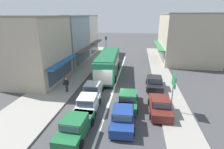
{
  "coord_description": "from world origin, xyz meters",
  "views": [
    {
      "loc": [
        2.64,
        -18.24,
        8.31
      ],
      "look_at": [
        -0.5,
        2.42,
        1.2
      ],
      "focal_mm": 28.0,
      "sensor_mm": 36.0,
      "label": 1
    }
  ],
  "objects": [
    {
      "name": "shopfront_corner_near",
      "position": [
        -10.18,
        2.09,
        4.13
      ],
      "size": [
        7.25,
        8.45,
        8.28
      ],
      "color": "#B2A38E",
      "rests_on": "ground"
    },
    {
      "name": "ground_plane",
      "position": [
        0.0,
        0.0,
        0.0
      ],
      "size": [
        140.0,
        140.0,
        0.0
      ],
      "primitive_type": "plane",
      "color": "#3F3F42"
    },
    {
      "name": "traffic_light_downstreet",
      "position": [
        -4.05,
        17.54,
        2.85
      ],
      "size": [
        0.33,
        0.24,
        4.2
      ],
      "color": "gray",
      "rests_on": "ground"
    },
    {
      "name": "shopfront_mid_block",
      "position": [
        -10.18,
        11.14,
        4.1
      ],
      "size": [
        7.6,
        9.33,
        8.22
      ],
      "color": "#84939E",
      "rests_on": "ground"
    },
    {
      "name": "directional_road_sign",
      "position": [
        5.77,
        -3.74,
        2.7
      ],
      "size": [
        0.1,
        1.4,
        3.6
      ],
      "color": "gray",
      "rests_on": "ground"
    },
    {
      "name": "sedan_adjacent_lane_lead",
      "position": [
        -1.59,
        -8.04,
        0.66
      ],
      "size": [
        2.01,
        4.26,
        1.47
      ],
      "color": "#1E6638",
      "rests_on": "ground"
    },
    {
      "name": "parked_sedan_kerb_front",
      "position": [
        4.78,
        -3.91,
        0.66
      ],
      "size": [
        1.93,
        4.22,
        1.47
      ],
      "color": "#561E19",
      "rests_on": "ground"
    },
    {
      "name": "sedan_behind_bus_near",
      "position": [
        1.87,
        -3.19,
        0.66
      ],
      "size": [
        1.97,
        4.24,
        1.47
      ],
      "color": "#1E6638",
      "rests_on": "ground"
    },
    {
      "name": "parked_sedan_kerb_second",
      "position": [
        4.74,
        1.65,
        0.66
      ],
      "size": [
        1.96,
        4.23,
        1.47
      ],
      "color": "black",
      "rests_on": "ground"
    },
    {
      "name": "sedan_queue_far_back",
      "position": [
        -1.67,
        -4.55,
        0.66
      ],
      "size": [
        2.05,
        4.28,
        1.47
      ],
      "color": "silver",
      "rests_on": "ground"
    },
    {
      "name": "shopfront_far_end",
      "position": [
        -10.18,
        19.83,
        4.17
      ],
      "size": [
        7.24,
        7.33,
        8.35
      ],
      "color": "silver",
      "rests_on": "ground"
    },
    {
      "name": "sedan_queue_gap_filler",
      "position": [
        -2.01,
        -1.48,
        0.66
      ],
      "size": [
        1.98,
        4.24,
        1.47
      ],
      "color": "#9EA3A8",
      "rests_on": "ground"
    },
    {
      "name": "building_right_far",
      "position": [
        11.48,
        16.88,
        4.33
      ],
      "size": [
        10.03,
        13.4,
        8.68
      ],
      "color": "#B2A38E",
      "rests_on": "ground"
    },
    {
      "name": "kerb_right",
      "position": [
        6.2,
        6.0,
        0.06
      ],
      "size": [
        2.8,
        44.0,
        0.12
      ],
      "primitive_type": "cube",
      "color": "gray",
      "rests_on": "ground"
    },
    {
      "name": "city_bus",
      "position": [
        -1.53,
        5.63,
        1.88
      ],
      "size": [
        3.14,
        10.97,
        3.23
      ],
      "color": "#237A4C",
      "rests_on": "ground"
    },
    {
      "name": "pedestrian_with_handbag_near",
      "position": [
        -5.09,
        -1.19,
        1.07
      ],
      "size": [
        0.66,
        0.28,
        1.63
      ],
      "color": "#232838",
      "rests_on": "sidewalk_left"
    },
    {
      "name": "lane_centre_line",
      "position": [
        0.0,
        4.0,
        0.0
      ],
      "size": [
        0.2,
        28.0,
        0.01
      ],
      "primitive_type": "cube",
      "color": "silver",
      "rests_on": "ground"
    },
    {
      "name": "sidewalk_left",
      "position": [
        -6.8,
        6.0,
        0.07
      ],
      "size": [
        5.2,
        44.0,
        0.14
      ],
      "primitive_type": "cube",
      "color": "gray",
      "rests_on": "ground"
    },
    {
      "name": "sedan_behind_bus_mid",
      "position": [
        1.67,
        -6.28,
        0.66
      ],
      "size": [
        2.03,
        4.27,
        1.47
      ],
      "color": "navy",
      "rests_on": "ground"
    }
  ]
}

